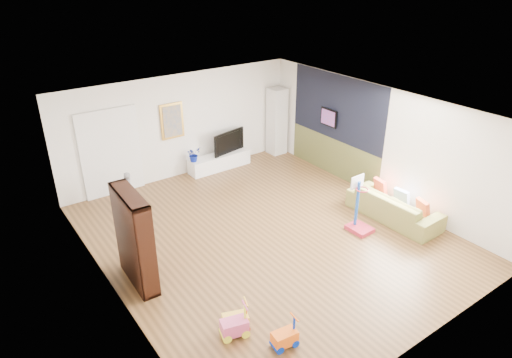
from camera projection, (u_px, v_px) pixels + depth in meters
floor at (267, 235)px, 9.64m from camera, size 6.50×7.50×0.00m
ceiling at (269, 112)px, 8.46m from camera, size 6.50×7.50×0.00m
wall_back at (181, 126)px, 11.79m from camera, size 6.50×0.00×2.70m
wall_front at (430, 272)px, 6.30m from camera, size 6.50×0.00×2.70m
wall_left at (107, 228)px, 7.35m from camera, size 0.00×7.50×2.70m
wall_right at (378, 142)px, 10.75m from camera, size 0.00×7.50×2.70m
navy_accent at (337, 108)px, 11.55m from camera, size 0.01×3.20×1.70m
olive_wainscot at (333, 157)px, 12.14m from camera, size 0.01×3.20×1.00m
doorway at (111, 154)px, 10.90m from camera, size 1.45×0.06×2.10m
painting_back at (172, 121)px, 11.54m from camera, size 0.62×0.06×0.92m
artwork_right at (329, 118)px, 11.79m from camera, size 0.04×0.56×0.46m
media_console at (219, 162)px, 12.58m from camera, size 1.78×0.47×0.41m
tall_cabinet at (277, 121)px, 13.29m from camera, size 0.46×0.46×1.96m
bookshelf at (135, 239)px, 7.89m from camera, size 0.36×1.22×1.77m
sofa at (394, 206)px, 10.10m from camera, size 0.89×2.14×0.62m
basketball_hoop at (362, 205)px, 9.51m from camera, size 0.44×0.53×1.24m
ride_on_yellow at (235, 317)px, 7.06m from camera, size 0.46×0.37×0.53m
ride_on_orange at (285, 333)px, 6.76m from camera, size 0.40×0.28×0.50m
ride_on_pink at (234, 322)px, 6.94m from camera, size 0.46×0.35×0.55m
child at (128, 190)px, 10.55m from camera, size 0.38×0.36×0.87m
tv at (226, 141)px, 12.55m from camera, size 1.08×0.37×0.62m
vase_plant at (194, 154)px, 12.00m from camera, size 0.41×0.37×0.40m
pillow_left at (423, 207)px, 9.70m from camera, size 0.19×0.36×0.35m
pillow_center at (402, 196)px, 10.14m from camera, size 0.11×0.36×0.35m
pillow_right at (380, 186)px, 10.60m from camera, size 0.15×0.36×0.35m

